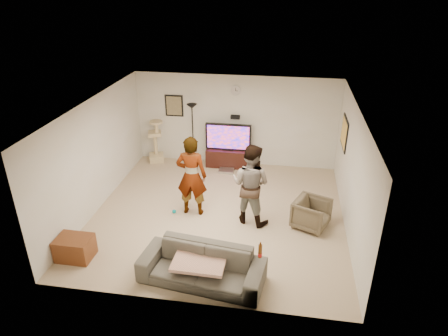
# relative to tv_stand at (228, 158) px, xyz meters

# --- Properties ---
(floor) EXTENTS (5.50, 5.50, 0.02)m
(floor) POSITION_rel_tv_stand_xyz_m (0.16, -2.50, -0.26)
(floor) COLOR tan
(floor) RESTS_ON ground
(ceiling) EXTENTS (5.50, 5.50, 0.02)m
(ceiling) POSITION_rel_tv_stand_xyz_m (0.16, -2.50, 2.26)
(ceiling) COLOR silver
(ceiling) RESTS_ON wall_back
(wall_back) EXTENTS (5.50, 0.04, 2.50)m
(wall_back) POSITION_rel_tv_stand_xyz_m (0.16, 0.25, 1.00)
(wall_back) COLOR beige
(wall_back) RESTS_ON floor
(wall_front) EXTENTS (5.50, 0.04, 2.50)m
(wall_front) POSITION_rel_tv_stand_xyz_m (0.16, -5.25, 1.00)
(wall_front) COLOR beige
(wall_front) RESTS_ON floor
(wall_left) EXTENTS (0.04, 5.50, 2.50)m
(wall_left) POSITION_rel_tv_stand_xyz_m (-2.59, -2.50, 1.00)
(wall_left) COLOR beige
(wall_left) RESTS_ON floor
(wall_right) EXTENTS (0.04, 5.50, 2.50)m
(wall_right) POSITION_rel_tv_stand_xyz_m (2.91, -2.50, 1.00)
(wall_right) COLOR beige
(wall_right) RESTS_ON floor
(wall_clock) EXTENTS (0.26, 0.04, 0.26)m
(wall_clock) POSITION_rel_tv_stand_xyz_m (0.16, 0.22, 1.85)
(wall_clock) COLOR silver
(wall_clock) RESTS_ON wall_back
(wall_speaker) EXTENTS (0.25, 0.10, 0.10)m
(wall_speaker) POSITION_rel_tv_stand_xyz_m (0.16, 0.19, 1.13)
(wall_speaker) COLOR black
(wall_speaker) RESTS_ON wall_back
(picture_back) EXTENTS (0.42, 0.03, 0.52)m
(picture_back) POSITION_rel_tv_stand_xyz_m (-1.54, 0.23, 1.35)
(picture_back) COLOR #6F6345
(picture_back) RESTS_ON wall_back
(picture_right) EXTENTS (0.03, 0.78, 0.62)m
(picture_right) POSITION_rel_tv_stand_xyz_m (2.89, -0.90, 1.25)
(picture_right) COLOR #EFB449
(picture_right) RESTS_ON wall_right
(tv_stand) EXTENTS (1.20, 0.45, 0.50)m
(tv_stand) POSITION_rel_tv_stand_xyz_m (0.00, 0.00, 0.00)
(tv_stand) COLOR black
(tv_stand) RESTS_ON floor
(console_box) EXTENTS (0.40, 0.30, 0.07)m
(console_box) POSITION_rel_tv_stand_xyz_m (0.01, -0.40, -0.22)
(console_box) COLOR #BBBBBB
(console_box) RESTS_ON floor
(tv) EXTENTS (1.24, 0.08, 0.74)m
(tv) POSITION_rel_tv_stand_xyz_m (0.00, 0.00, 0.62)
(tv) COLOR black
(tv) RESTS_ON tv_stand
(tv_screen) EXTENTS (1.14, 0.01, 0.65)m
(tv_screen) POSITION_rel_tv_stand_xyz_m (0.00, -0.04, 0.62)
(tv_screen) COLOR #EF3D18
(tv_screen) RESTS_ON tv
(floor_lamp) EXTENTS (0.32, 0.32, 1.72)m
(floor_lamp) POSITION_rel_tv_stand_xyz_m (-1.00, 0.04, 0.61)
(floor_lamp) COLOR black
(floor_lamp) RESTS_ON floor
(cat_tree) EXTENTS (0.50, 0.50, 1.23)m
(cat_tree) POSITION_rel_tv_stand_xyz_m (-2.08, -0.00, 0.37)
(cat_tree) COLOR tan
(cat_tree) RESTS_ON floor
(person_left) EXTENTS (0.67, 0.44, 1.83)m
(person_left) POSITION_rel_tv_stand_xyz_m (-0.42, -2.54, 0.67)
(person_left) COLOR #95969B
(person_left) RESTS_ON floor
(person_right) EXTENTS (1.04, 0.92, 1.78)m
(person_right) POSITION_rel_tv_stand_xyz_m (0.88, -2.66, 0.64)
(person_right) COLOR #365696
(person_right) RESTS_ON floor
(sofa) EXTENTS (2.25, 1.12, 0.63)m
(sofa) POSITION_rel_tv_stand_xyz_m (0.26, -4.70, 0.06)
(sofa) COLOR #49453D
(sofa) RESTS_ON floor
(throw_blanket) EXTENTS (0.91, 0.71, 0.06)m
(throw_blanket) POSITION_rel_tv_stand_xyz_m (0.22, -4.70, 0.17)
(throw_blanket) COLOR tan
(throw_blanket) RESTS_ON sofa
(beer_bottle) EXTENTS (0.06, 0.06, 0.25)m
(beer_bottle) POSITION_rel_tv_stand_xyz_m (1.25, -4.70, 0.50)
(beer_bottle) COLOR #522A0B
(beer_bottle) RESTS_ON sofa
(armchair) EXTENTS (0.91, 0.90, 0.64)m
(armchair) POSITION_rel_tv_stand_xyz_m (2.18, -2.69, 0.07)
(armchair) COLOR brown
(armchair) RESTS_ON floor
(side_table) EXTENTS (0.66, 0.50, 0.44)m
(side_table) POSITION_rel_tv_stand_xyz_m (-2.24, -4.46, -0.03)
(side_table) COLOR #562B13
(side_table) RESTS_ON floor
(toy_ball) EXTENTS (0.09, 0.09, 0.09)m
(toy_ball) POSITION_rel_tv_stand_xyz_m (-0.83, -2.64, -0.21)
(toy_ball) COLOR #00919D
(toy_ball) RESTS_ON floor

